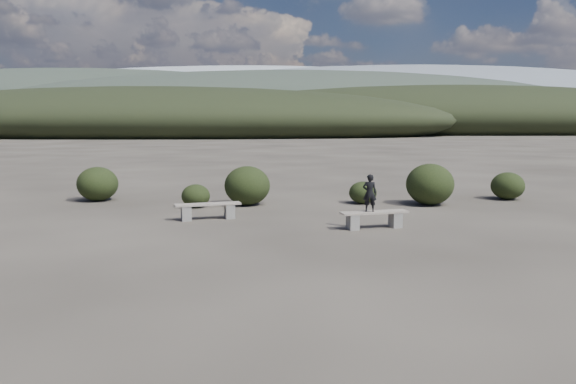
{
  "coord_description": "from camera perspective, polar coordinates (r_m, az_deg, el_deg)",
  "views": [
    {
      "loc": [
        -0.74,
        -11.01,
        2.99
      ],
      "look_at": [
        -0.68,
        3.5,
        1.1
      ],
      "focal_mm": 35.0,
      "sensor_mm": 36.0,
      "label": 1
    }
  ],
  "objects": [
    {
      "name": "shrub_d",
      "position": [
        20.22,
        14.22,
        0.76
      ],
      "size": [
        1.66,
        1.66,
        1.45
      ],
      "primitive_type": "ellipsoid",
      "color": "black",
      "rests_on": "ground"
    },
    {
      "name": "shrub_b",
      "position": [
        19.63,
        -4.17,
        0.65
      ],
      "size": [
        1.59,
        1.59,
        1.37
      ],
      "primitive_type": "ellipsoid",
      "color": "black",
      "rests_on": "ground"
    },
    {
      "name": "shrub_c",
      "position": [
        20.11,
        7.61,
        -0.06
      ],
      "size": [
        0.99,
        0.99,
        0.79
      ],
      "primitive_type": "ellipsoid",
      "color": "black",
      "rests_on": "ground"
    },
    {
      "name": "shrub_e",
      "position": [
        22.52,
        21.42,
        0.59
      ],
      "size": [
        1.23,
        1.23,
        1.02
      ],
      "primitive_type": "ellipsoid",
      "color": "black",
      "rests_on": "ground"
    },
    {
      "name": "seated_person",
      "position": [
        15.44,
        8.3,
        -0.1
      ],
      "size": [
        0.41,
        0.3,
        1.03
      ],
      "primitive_type": "imported",
      "rotation": [
        0.0,
        0.0,
        3.0
      ],
      "color": "black",
      "rests_on": "bench_right"
    },
    {
      "name": "ground",
      "position": [
        11.43,
        3.51,
        -7.75
      ],
      "size": [
        1200.0,
        1200.0,
        0.0
      ],
      "primitive_type": "plane",
      "color": "#322D27",
      "rests_on": "ground"
    },
    {
      "name": "shrub_f",
      "position": [
        21.76,
        -18.78,
        0.79
      ],
      "size": [
        1.48,
        1.48,
        1.25
      ],
      "primitive_type": "ellipsoid",
      "color": "black",
      "rests_on": "ground"
    },
    {
      "name": "bench_right",
      "position": [
        15.6,
        8.76,
        -2.63
      ],
      "size": [
        1.94,
        0.88,
        0.48
      ],
      "rotation": [
        0.0,
        0.0,
        0.26
      ],
      "color": "slate",
      "rests_on": "ground"
    },
    {
      "name": "mountain_ridges",
      "position": [
        350.22,
        -1.34,
        8.7
      ],
      "size": [
        500.0,
        400.0,
        56.0
      ],
      "color": "black",
      "rests_on": "ground"
    },
    {
      "name": "shrub_a",
      "position": [
        19.33,
        -9.35,
        -0.39
      ],
      "size": [
        0.97,
        0.97,
        0.79
      ],
      "primitive_type": "ellipsoid",
      "color": "black",
      "rests_on": "ground"
    },
    {
      "name": "bench_left",
      "position": [
        16.97,
        -8.12,
        -1.79
      ],
      "size": [
        1.99,
        0.96,
        0.49
      ],
      "rotation": [
        0.0,
        0.0,
        0.29
      ],
      "color": "slate",
      "rests_on": "ground"
    }
  ]
}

